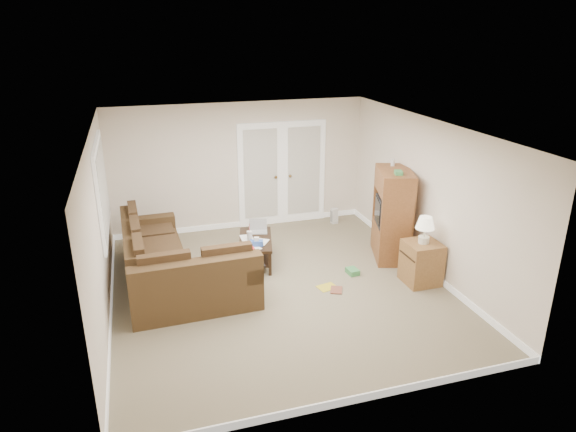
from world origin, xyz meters
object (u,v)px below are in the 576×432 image
object	(u,v)px
coffee_table	(256,249)
tv_armoire	(392,214)
side_cabinet	(422,259)
sectional_sofa	(171,268)

from	to	relation	value
coffee_table	tv_armoire	distance (m)	2.43
tv_armoire	side_cabinet	bearing A→B (deg)	-71.90
sectional_sofa	side_cabinet	distance (m)	3.91
sectional_sofa	tv_armoire	xyz separation A→B (m)	(3.79, 0.08, 0.46)
coffee_table	tv_armoire	world-z (taller)	tv_armoire
sectional_sofa	tv_armoire	size ratio (longest dim) A/B	1.67
side_cabinet	coffee_table	bearing A→B (deg)	147.54
coffee_table	sectional_sofa	bearing A→B (deg)	-146.94
tv_armoire	side_cabinet	xyz separation A→B (m)	(0.00, -1.03, -0.39)
coffee_table	tv_armoire	xyz separation A→B (m)	(2.32, -0.45, 0.55)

